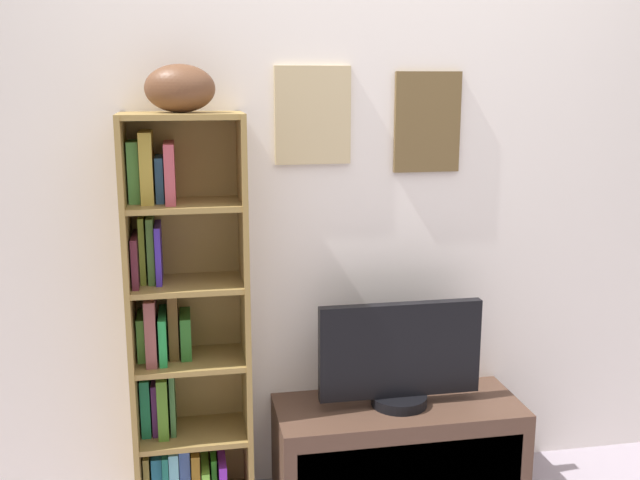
% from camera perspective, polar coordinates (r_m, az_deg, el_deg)
% --- Properties ---
extents(back_wall, '(4.80, 0.08, 2.45)m').
position_cam_1_polar(back_wall, '(2.90, 3.16, 4.34)').
color(back_wall, silver).
rests_on(back_wall, ground).
extents(bookshelf, '(0.43, 0.28, 1.52)m').
position_cam_1_polar(bookshelf, '(2.81, -10.99, -7.54)').
color(bookshelf, olive).
rests_on(bookshelf, ground).
extents(football, '(0.28, 0.22, 0.17)m').
position_cam_1_polar(football, '(2.62, -10.89, 11.54)').
color(football, brown).
rests_on(football, bookshelf).
extents(tv_stand, '(0.97, 0.39, 0.38)m').
position_cam_1_polar(tv_stand, '(3.04, 6.11, -15.93)').
color(tv_stand, '#483125').
rests_on(tv_stand, ground).
extents(television, '(0.64, 0.22, 0.42)m').
position_cam_1_polar(television, '(2.88, 6.28, -9.03)').
color(television, black).
rests_on(television, tv_stand).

